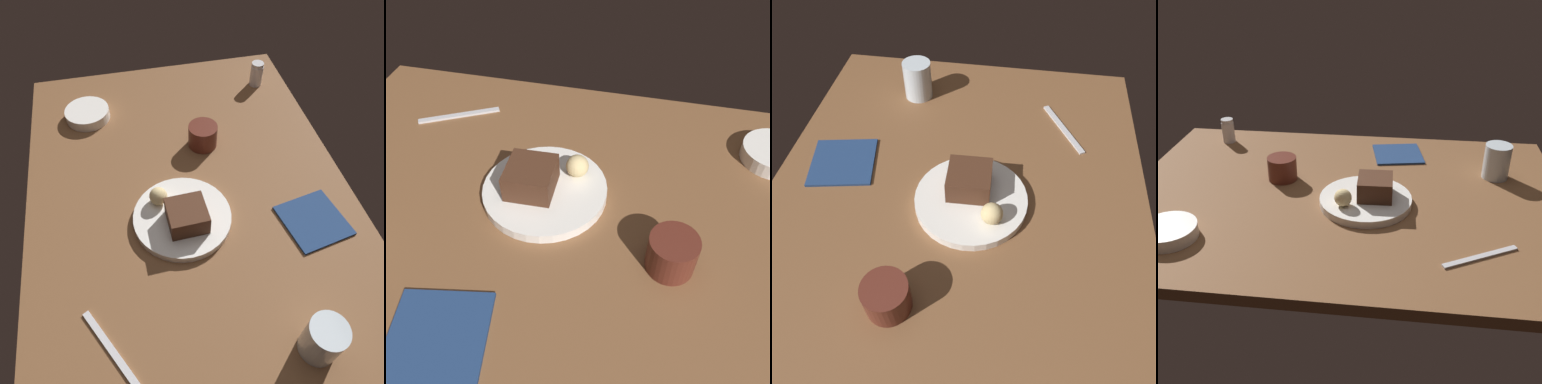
% 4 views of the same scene
% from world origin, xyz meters
% --- Properties ---
extents(dining_table, '(1.20, 0.84, 0.03)m').
position_xyz_m(dining_table, '(0.00, 0.00, 0.01)').
color(dining_table, brown).
rests_on(dining_table, ground).
extents(dessert_plate, '(0.24, 0.24, 0.02)m').
position_xyz_m(dessert_plate, '(0.07, -0.04, 0.04)').
color(dessert_plate, white).
rests_on(dessert_plate, dining_table).
extents(chocolate_cake_slice, '(0.09, 0.09, 0.05)m').
position_xyz_m(chocolate_cake_slice, '(0.09, -0.03, 0.08)').
color(chocolate_cake_slice, '#472819').
rests_on(chocolate_cake_slice, dessert_plate).
extents(bread_roll, '(0.04, 0.04, 0.04)m').
position_xyz_m(bread_roll, '(0.01, -0.09, 0.07)').
color(bread_roll, '#DBC184').
rests_on(bread_roll, dessert_plate).
extents(coffee_cup, '(0.08, 0.08, 0.07)m').
position_xyz_m(coffee_cup, '(-0.18, 0.07, 0.06)').
color(coffee_cup, '#562319').
rests_on(coffee_cup, dining_table).
extents(butter_knife, '(0.17, 0.10, 0.01)m').
position_xyz_m(butter_knife, '(0.34, -0.24, 0.03)').
color(butter_knife, silver).
rests_on(butter_knife, dining_table).
extents(folded_napkin, '(0.17, 0.17, 0.01)m').
position_xyz_m(folded_napkin, '(0.14, 0.28, 0.03)').
color(folded_napkin, navy).
rests_on(folded_napkin, dining_table).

